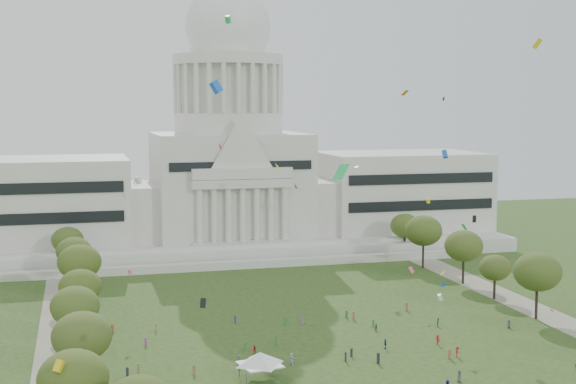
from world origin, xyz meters
The scene contains 28 objects.
ground centered at (0.00, 0.00, 0.00)m, with size 400.00×400.00×0.00m, color #2D461B.
capitol centered at (0.00, 113.59, 22.30)m, with size 160.00×64.50×91.30m.
path_left centered at (-48.00, 30.00, 0.02)m, with size 8.00×160.00×0.04m, color gray.
path_right centered at (48.00, 30.00, 0.02)m, with size 8.00×160.00×0.04m, color gray.
row_tree_l_0 centered at (-45.26, -21.68, 8.95)m, with size 8.85×8.85×12.59m.
row_tree_l_1 centered at (-44.07, -2.96, 8.95)m, with size 8.86×8.86×12.59m.
row_tree_l_2 centered at (-45.04, 17.30, 8.51)m, with size 8.42×8.42×11.97m.
row_tree_r_2 centered at (44.17, 17.44, 9.66)m, with size 9.55×9.55×13.58m.
row_tree_l_3 centered at (-44.09, 33.92, 8.21)m, with size 8.12×8.12×11.55m.
row_tree_r_3 centered at (44.40, 34.48, 7.08)m, with size 7.01×7.01×9.98m.
row_tree_l_4 centered at (-44.08, 52.42, 9.39)m, with size 9.29×9.29×13.21m.
row_tree_r_4 centered at (44.76, 50.04, 9.29)m, with size 9.19×9.19×13.06m.
row_tree_l_5 centered at (-45.22, 71.01, 8.42)m, with size 8.33×8.33×11.85m.
row_tree_r_5 centered at (43.49, 70.19, 9.93)m, with size 9.82×9.82×13.96m.
row_tree_l_6 centered at (-46.87, 89.14, 8.27)m, with size 8.19×8.19×11.64m.
row_tree_r_6 centered at (45.96, 88.13, 8.51)m, with size 8.42×8.42×11.97m.
event_tent centered at (-17.37, -3.46, 3.58)m, with size 9.72×9.72×4.62m.
person_0 centered at (35.49, 12.97, 0.81)m, with size 0.79×0.51×1.62m, color #4C4C51.
person_2 centered at (22.82, 17.41, 0.84)m, with size 0.81×0.50×1.67m, color #33723F.
person_3 centered at (17.52, 6.61, 0.91)m, with size 1.18×0.61×1.82m, color #B21E1E.
person_4 centered at (7.57, 6.76, 0.89)m, with size 1.05×0.57×1.79m, color navy.
person_5 centered at (-10.57, 2.77, 0.99)m, with size 1.84×0.73×1.99m, color silver.
person_6 centered at (12.32, -12.06, 0.98)m, with size 0.96×0.62×1.95m, color #4C4C51.
person_8 centered at (-15.44, 9.48, 0.82)m, with size 0.80×0.49×1.64m, color #B21E1E.
person_9 centered at (17.67, -0.81, 0.94)m, with size 1.21×0.63×1.88m, color #B21E1E.
person_10 centered at (9.96, 17.35, 0.76)m, with size 0.90×0.49×1.53m, color #4C4C51.
distant_crowd centered at (-13.62, 14.13, 0.85)m, with size 63.32×31.86×1.94m.
kite_swarm centered at (1.54, 8.76, 32.27)m, with size 88.43×98.58×65.15m.
Camera 1 is at (-44.16, -121.46, 42.70)m, focal length 50.00 mm.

